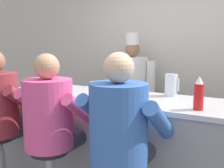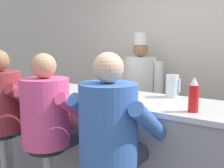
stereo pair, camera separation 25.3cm
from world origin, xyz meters
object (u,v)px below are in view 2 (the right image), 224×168
cereal_bowl (50,91)px  diner_seated_maroon (4,105)px  breakfast_plate (56,86)px  napkin_dispenser_chrome (96,89)px  cook_in_whites_near (140,89)px  water_pitcher_clear (172,86)px  ketchup_bottle_red (194,96)px  diner_seated_pink (49,116)px  diner_seated_blue (111,129)px  coffee_mug_tan (33,86)px

cereal_bowl → diner_seated_maroon: diner_seated_maroon is taller
breakfast_plate → napkin_dispenser_chrome: size_ratio=1.75×
cereal_bowl → cook_in_whites_near: size_ratio=0.09×
water_pitcher_clear → cereal_bowl: (-1.11, -0.52, -0.09)m
breakfast_plate → napkin_dispenser_chrome: napkin_dispenser_chrome is taller
breakfast_plate → napkin_dispenser_chrome: (0.72, -0.17, 0.06)m
ketchup_bottle_red → cook_in_whites_near: size_ratio=0.15×
water_pitcher_clear → diner_seated_pink: diner_seated_pink is taller
water_pitcher_clear → cereal_bowl: bearing=-154.9°
diner_seated_maroon → napkin_dispenser_chrome: bearing=30.2°
ketchup_bottle_red → napkin_dispenser_chrome: 0.97m
napkin_dispenser_chrome → diner_seated_blue: 0.72m
coffee_mug_tan → napkin_dispenser_chrome: 0.80m
napkin_dispenser_chrome → diner_seated_maroon: (-0.81, -0.47, -0.18)m
napkin_dispenser_chrome → diner_seated_maroon: bearing=-149.8°
napkin_dispenser_chrome → cook_in_whites_near: cook_in_whites_near is taller
cereal_bowl → diner_seated_blue: 1.06m
cereal_bowl → cook_in_whites_near: bearing=75.7°
water_pitcher_clear → diner_seated_maroon: diner_seated_maroon is taller
diner_seated_blue → cook_in_whites_near: 1.78m
water_pitcher_clear → cereal_bowl: size_ratio=1.45×
ketchup_bottle_red → cereal_bowl: ketchup_bottle_red is taller
ketchup_bottle_red → cook_in_whites_near: bearing=132.3°
ketchup_bottle_red → diner_seated_blue: bearing=-137.8°
coffee_mug_tan → cook_in_whites_near: bearing=63.7°
water_pitcher_clear → breakfast_plate: (-1.34, -0.22, -0.09)m
water_pitcher_clear → diner_seated_pink: bearing=-132.0°
cook_in_whites_near → breakfast_plate: bearing=-119.2°
breakfast_plate → diner_seated_pink: size_ratio=0.17×
ketchup_bottle_red → water_pitcher_clear: bearing=128.0°
diner_seated_blue → napkin_dispenser_chrome: bearing=137.4°
cook_in_whites_near → water_pitcher_clear: bearing=-45.5°
ketchup_bottle_red → cereal_bowl: 1.46m
napkin_dispenser_chrome → water_pitcher_clear: bearing=31.8°
cereal_bowl → coffee_mug_tan: 0.30m
cereal_bowl → ketchup_bottle_red: bearing=3.2°
diner_seated_maroon → diner_seated_pink: bearing=-0.1°
ketchup_bottle_red → coffee_mug_tan: size_ratio=2.01×
diner_seated_blue → breakfast_plate: bearing=152.7°
cereal_bowl → napkin_dispenser_chrome: 0.51m
napkin_dispenser_chrome → cook_in_whites_near: 1.20m
diner_seated_maroon → cook_in_whites_near: 1.77m
coffee_mug_tan → diner_seated_pink: (0.65, -0.36, -0.16)m
cereal_bowl → diner_seated_maroon: size_ratio=0.10×
cereal_bowl → diner_seated_maroon: bearing=-133.4°
ketchup_bottle_red → napkin_dispenser_chrome: size_ratio=1.80×
diner_seated_blue → water_pitcher_clear: bearing=82.6°
coffee_mug_tan → diner_seated_maroon: 0.39m
water_pitcher_clear → diner_seated_blue: (-0.11, -0.85, -0.21)m
diner_seated_maroon → coffee_mug_tan: bearing=88.5°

